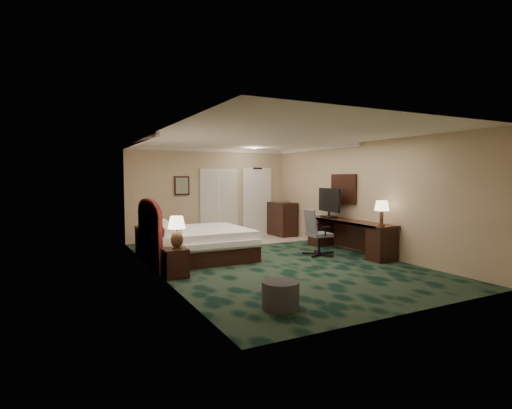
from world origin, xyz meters
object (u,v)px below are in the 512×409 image
lamp_far (147,215)px  desk_chair (319,232)px  bed_bench (240,245)px  nightstand_far (148,240)px  desk (348,236)px  nightstand_near (175,263)px  minibar (282,219)px  ottoman (280,295)px  lamp_near (177,233)px  tv (329,203)px  bed (199,244)px

lamp_far → desk_chair: lamp_far is taller
bed_bench → nightstand_far: bearing=176.5°
desk → nightstand_near: bearing=-174.7°
minibar → ottoman: bearing=-121.2°
lamp_far → nightstand_near: bearing=-90.6°
lamp_near → lamp_far: lamp_far is taller
lamp_far → tv: size_ratio=0.59×
lamp_near → minibar: lamp_near is taller
bed → bed_bench: bed is taller
tv → lamp_near: bearing=-157.5°
nightstand_far → minibar: size_ratio=0.63×
nightstand_near → desk: size_ratio=0.19×
lamp_near → bed_bench: 2.61m
ottoman → minibar: 6.98m
desk_chair → tv: bearing=44.2°
lamp_far → desk: lamp_far is taller
nightstand_near → minibar: bearing=38.6°
bed → minibar: minibar is taller
nightstand_far → desk_chair: (3.53, -2.07, 0.22)m
ottoman → nightstand_far: bearing=99.1°
desk_chair → bed: bearing=163.3°
ottoman → lamp_far: bearing=99.4°
tv → desk_chair: bearing=-131.8°
nightstand_far → desk: size_ratio=0.24×
bed → lamp_near: (-0.91, -1.43, 0.49)m
lamp_far → desk_chair: size_ratio=0.53×
lamp_far → bed_bench: 2.34m
lamp_near → ottoman: lamp_near is taller
lamp_near → minibar: 5.70m
nightstand_far → bed_bench: nightstand_far is taller
bed → lamp_far: lamp_far is taller
lamp_near → minibar: (4.41, 3.60, -0.31)m
lamp_far → desk_chair: (3.55, -2.05, -0.40)m
desk → lamp_far: bearing=155.1°
lamp_far → ottoman: (0.81, -4.88, -0.76)m
nightstand_far → bed_bench: size_ratio=0.56×
bed_bench → tv: tv is taller
nightstand_far → tv: (4.36, -1.35, 0.85)m
bed_bench → ottoman: 4.10m
minibar → nightstand_far: bearing=-166.4°
bed → nightstand_near: bearing=-124.4°
bed → desk: (3.51, -0.96, 0.05)m
ottoman → tv: size_ratio=0.54×
nightstand_far → minibar: 4.52m
lamp_near → tv: tv is taller
bed → lamp_near: size_ratio=3.56×
lamp_near → desk_chair: lamp_near is taller
bed → lamp_far: (-0.91, 1.09, 0.61)m
lamp_near → tv: bearing=15.1°
nightstand_far → bed_bench: (1.97, -0.97, -0.13)m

